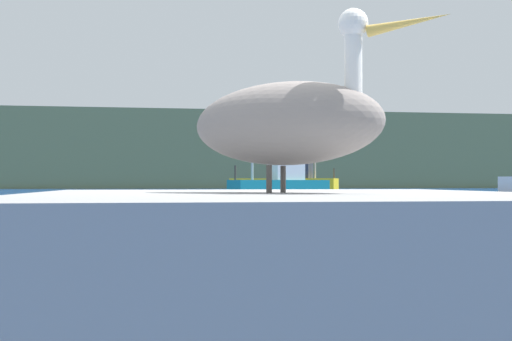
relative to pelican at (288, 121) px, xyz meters
name	(u,v)px	position (x,y,z in m)	size (l,w,h in m)	color
ground_plane	(301,315)	(0.24, 0.76, -1.20)	(260.00, 260.00, 0.00)	navy
hillside_backdrop	(174,151)	(0.24, 81.51, 3.80)	(140.00, 15.47, 9.99)	#6B7A51
pier_dock	(285,270)	(-0.01, 0.01, -0.79)	(2.69, 2.88, 0.82)	#989898
pelican	(288,121)	(0.00, 0.00, 0.00)	(1.29, 1.05, 0.93)	gray
fishing_boat_teal	(281,184)	(5.03, 27.28, -0.42)	(5.35, 3.19, 3.57)	teal
fishing_boat_yellow	(286,180)	(7.66, 39.24, -0.22)	(7.65, 5.13, 3.80)	yellow
mooring_buoy	(23,215)	(-2.94, 7.20, -0.86)	(0.67, 0.67, 0.67)	yellow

